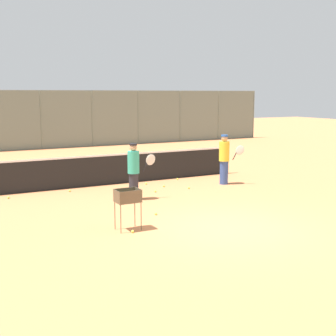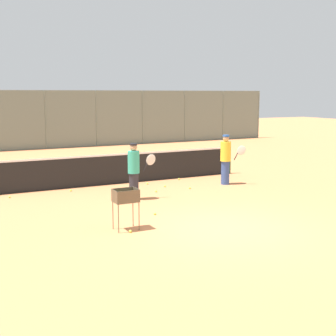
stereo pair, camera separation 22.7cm
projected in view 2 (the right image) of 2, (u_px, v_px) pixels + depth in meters
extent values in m
plane|color=#D37F4C|center=(222.00, 229.00, 11.03)|extent=(80.00, 80.00, 0.00)
cylinder|color=#26592D|center=(230.00, 160.00, 18.59)|extent=(0.10, 0.10, 1.07)
cube|color=black|center=(122.00, 169.00, 16.53)|extent=(9.16, 0.01, 1.01)
cube|color=white|center=(122.00, 154.00, 16.45)|extent=(9.16, 0.02, 0.06)
cylinder|color=slate|center=(46.00, 120.00, 26.72)|extent=(0.08, 0.08, 3.34)
cylinder|color=slate|center=(96.00, 119.00, 28.09)|extent=(0.08, 0.08, 3.34)
cylinder|color=slate|center=(143.00, 117.00, 29.46)|extent=(0.08, 0.08, 3.34)
cylinder|color=slate|center=(185.00, 116.00, 30.83)|extent=(0.08, 0.08, 3.34)
cylinder|color=slate|center=(223.00, 115.00, 32.20)|extent=(0.08, 0.08, 3.34)
cylinder|color=slate|center=(259.00, 114.00, 33.57)|extent=(0.08, 0.08, 3.34)
cube|color=slate|center=(46.00, 120.00, 26.72)|extent=(30.39, 0.01, 3.34)
cylinder|color=#26262D|center=(134.00, 186.00, 14.02)|extent=(0.28, 0.28, 0.80)
cylinder|color=teal|center=(134.00, 162.00, 13.91)|extent=(0.35, 0.35, 0.67)
sphere|color=tan|center=(133.00, 147.00, 13.84)|extent=(0.22, 0.22, 0.22)
cylinder|color=black|center=(133.00, 144.00, 13.82)|extent=(0.23, 0.23, 0.05)
cylinder|color=black|center=(145.00, 167.00, 14.04)|extent=(0.15, 0.05, 0.27)
ellipsoid|color=silver|center=(151.00, 160.00, 14.06)|extent=(0.40, 0.10, 0.43)
cylinder|color=#334C8C|center=(225.00, 173.00, 16.38)|extent=(0.29, 0.29, 0.82)
cylinder|color=yellow|center=(226.00, 151.00, 16.26)|extent=(0.36, 0.36, 0.68)
sphere|color=tan|center=(226.00, 138.00, 16.19)|extent=(0.22, 0.22, 0.22)
cylinder|color=#2659B2|center=(226.00, 136.00, 16.18)|extent=(0.23, 0.23, 0.06)
cylinder|color=black|center=(236.00, 156.00, 16.24)|extent=(0.14, 0.11, 0.27)
ellipsoid|color=silver|center=(241.00, 150.00, 16.18)|extent=(0.34, 0.25, 0.43)
cylinder|color=brown|center=(118.00, 219.00, 10.64)|extent=(0.02, 0.02, 0.67)
cylinder|color=brown|center=(139.00, 216.00, 10.86)|extent=(0.02, 0.02, 0.67)
cylinder|color=brown|center=(113.00, 215.00, 10.95)|extent=(0.02, 0.02, 0.67)
cylinder|color=brown|center=(133.00, 213.00, 11.18)|extent=(0.02, 0.02, 0.67)
cube|color=brown|center=(126.00, 202.00, 10.85)|extent=(0.55, 0.40, 0.01)
cube|color=brown|center=(129.00, 197.00, 10.66)|extent=(0.55, 0.01, 0.30)
cube|color=brown|center=(122.00, 194.00, 11.01)|extent=(0.55, 0.01, 0.30)
cube|color=brown|center=(114.00, 197.00, 10.71)|extent=(0.01, 0.40, 0.30)
cube|color=brown|center=(137.00, 194.00, 10.96)|extent=(0.01, 0.40, 0.30)
sphere|color=#D1E54C|center=(119.00, 198.00, 10.78)|extent=(0.07, 0.07, 0.07)
sphere|color=#D1E54C|center=(117.00, 199.00, 10.69)|extent=(0.07, 0.07, 0.07)
sphere|color=#D1E54C|center=(122.00, 199.00, 10.94)|extent=(0.07, 0.07, 0.07)
sphere|color=#D1E54C|center=(132.00, 200.00, 10.85)|extent=(0.07, 0.07, 0.07)
sphere|color=#D1E54C|center=(123.00, 199.00, 10.75)|extent=(0.07, 0.07, 0.07)
sphere|color=#D1E54C|center=(126.00, 197.00, 10.87)|extent=(0.07, 0.07, 0.07)
sphere|color=#D1E54C|center=(123.00, 201.00, 10.74)|extent=(0.07, 0.07, 0.07)
sphere|color=#D1E54C|center=(117.00, 198.00, 10.83)|extent=(0.07, 0.07, 0.07)
sphere|color=#D1E54C|center=(120.00, 200.00, 10.84)|extent=(0.07, 0.07, 0.07)
sphere|color=#D1E54C|center=(119.00, 198.00, 10.77)|extent=(0.07, 0.07, 0.07)
sphere|color=#D1E54C|center=(121.00, 201.00, 10.73)|extent=(0.07, 0.07, 0.07)
sphere|color=#D1E54C|center=(120.00, 201.00, 10.72)|extent=(0.07, 0.07, 0.07)
sphere|color=#D1E54C|center=(179.00, 179.00, 17.27)|extent=(0.07, 0.07, 0.07)
sphere|color=#D1E54C|center=(155.00, 214.00, 12.28)|extent=(0.07, 0.07, 0.07)
sphere|color=#D1E54C|center=(71.00, 190.00, 15.24)|extent=(0.07, 0.07, 0.07)
sphere|color=#D1E54C|center=(165.00, 186.00, 15.96)|extent=(0.07, 0.07, 0.07)
sphere|color=#D1E54C|center=(10.00, 197.00, 14.27)|extent=(0.07, 0.07, 0.07)
sphere|color=#D1E54C|center=(130.00, 231.00, 10.71)|extent=(0.07, 0.07, 0.07)
sphere|color=#D1E54C|center=(147.00, 183.00, 16.41)|extent=(0.07, 0.07, 0.07)
sphere|color=#D1E54C|center=(156.00, 191.00, 15.11)|extent=(0.07, 0.07, 0.07)
sphere|color=#D1E54C|center=(190.00, 188.00, 15.64)|extent=(0.07, 0.07, 0.07)
cube|color=#B2B7BC|center=(37.00, 138.00, 28.69)|extent=(4.20, 1.70, 0.90)
cube|color=#33383D|center=(33.00, 125.00, 28.48)|extent=(2.20, 1.50, 0.70)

